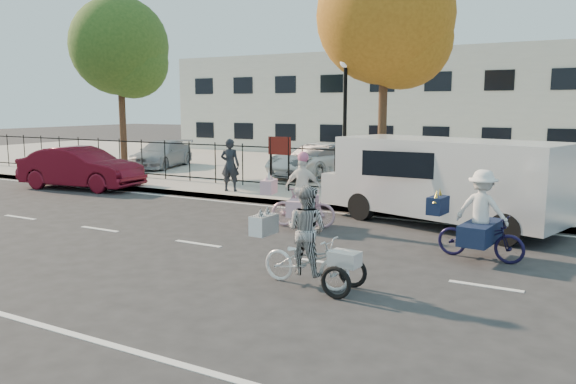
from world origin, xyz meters
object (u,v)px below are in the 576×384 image
Objects in this scene: lamppost at (345,101)px; zebra_trike at (307,248)px; lot_car_a at (161,154)px; unicorn_bike at (302,199)px; white_van at (443,178)px; lot_car_c at (317,161)px; lot_car_b at (317,160)px; lot_car_d at (465,170)px; pedestrian at (230,165)px; bull_bike at (480,224)px; red_sedan at (81,168)px.

lamppost is 2.19× the size of zebra_trike.
zebra_trike is 0.47× the size of lot_car_a.
white_van reaches higher than unicorn_bike.
lot_car_c is (-3.41, 7.84, 0.10)m from unicorn_bike.
lot_car_a is at bearing -167.67° from lot_car_b.
white_van reaches higher than lot_car_d.
unicorn_bike is at bearing 127.03° from pedestrian.
lamppost is at bearing -4.33° from unicorn_bike.
zebra_trike is 4.58m from unicorn_bike.
pedestrian reaches higher than bull_bike.
lamppost reaches higher than unicorn_bike.
zebra_trike is (2.86, -8.20, -2.46)m from lamppost.
unicorn_bike is 0.99× the size of bull_bike.
white_van is at bearing -104.71° from lot_car_d.
lot_car_b is at bearing 129.58° from lot_car_c.
lamppost is 1.23× the size of lot_car_d.
pedestrian is (-4.37, 3.22, 0.33)m from unicorn_bike.
bull_bike is 0.46× the size of lot_car_a.
white_van is 1.67× the size of lot_car_c.
unicorn_bike is 0.29× the size of white_van.
lot_car_d is (2.31, 7.88, 0.06)m from unicorn_bike.
lot_car_a is at bearing -49.49° from pedestrian.
red_sedan is at bearing -174.96° from lot_car_d.
red_sedan is at bearing -126.22° from lot_car_b.
lot_car_c reaches higher than lot_car_d.
zebra_trike is at bearing -56.49° from lot_car_a.
lot_car_c is (-6.39, 5.96, -0.40)m from white_van.
lot_car_a is (-1.41, 5.87, 0.00)m from red_sedan.
white_van is 3.71× the size of pedestrian.
red_sedan is (-9.96, 1.88, 0.06)m from unicorn_bike.
unicorn_bike is at bearing -80.85° from lamppost.
red_sedan is 1.18× the size of lot_car_c.
zebra_trike is 13.51m from lot_car_b.
pedestrian is 5.04m from lot_car_b.
zebra_trike is at bearing -70.74° from lamppost.
zebra_trike reaches higher than lot_car_b.
bull_bike reaches higher than lot_car_c.
lamppost is 2.25× the size of bull_bike.
red_sedan is at bearing -166.07° from lamppost.
lot_car_b is (-5.77, 12.21, 0.17)m from zebra_trike.
unicorn_bike reaches higher than lot_car_c.
zebra_trike reaches higher than lot_car_d.
red_sedan is 0.94× the size of lot_car_b.
pedestrian reaches higher than lot_car_a.
lamppost is 0.95× the size of red_sedan.
pedestrian is 0.36× the size of lot_car_b.
white_van reaches higher than bull_bike.
white_van is 12.94m from red_sedan.
lot_car_b is (-6.56, 6.31, -0.36)m from white_van.
white_van reaches higher than red_sedan.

